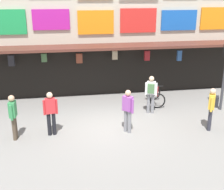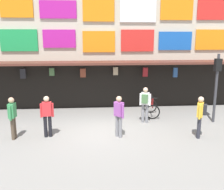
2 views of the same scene
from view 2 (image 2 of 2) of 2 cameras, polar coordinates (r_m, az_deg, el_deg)
name	(u,v)px [view 2 (image 2 of 2)]	position (r m, az deg, el deg)	size (l,w,h in m)	color
ground_plane	(103,132)	(11.20, -2.05, -8.03)	(80.00, 80.00, 0.00)	gray
shopfront	(99,36)	(15.05, -2.95, 12.65)	(18.00, 2.60, 8.00)	beige
traffic_light_far	(217,77)	(12.89, 21.88, 3.64)	(0.28, 0.33, 3.20)	#38383D
bicycle_parked	(151,108)	(13.43, 8.57, -2.88)	(0.84, 1.23, 1.05)	black
pedestrian_in_purple	(145,102)	(12.17, 7.23, -1.59)	(0.50, 0.44, 1.68)	gray
pedestrian_in_yellow	(13,116)	(10.88, -20.87, -4.25)	(0.25, 0.53, 1.68)	brown
pedestrian_in_blue	(201,114)	(10.86, 18.75, -3.93)	(0.46, 0.48, 1.68)	#2D2D38
pedestrian_in_red	(47,113)	(10.70, -13.96, -3.85)	(0.53, 0.38, 1.68)	black
pedestrian_in_white	(119,114)	(10.37, 1.50, -4.21)	(0.40, 0.43, 1.68)	gray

